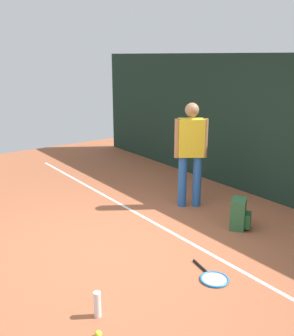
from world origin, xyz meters
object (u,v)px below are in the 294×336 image
object	(u,v)px
backpack	(239,214)
water_bottle	(97,304)
tennis_ball_near_player	(98,334)
tennis_racket	(213,278)
tennis_player	(191,149)

from	to	relation	value
backpack	water_bottle	bearing A→B (deg)	156.66
water_bottle	tennis_ball_near_player	bearing A→B (deg)	-28.25
tennis_racket	water_bottle	distance (m)	1.37
tennis_player	water_bottle	bearing A→B (deg)	-114.37
tennis_racket	tennis_ball_near_player	xyz separation A→B (m)	(0.06, -1.49, 0.02)
backpack	tennis_ball_near_player	xyz separation A→B (m)	(0.79, -2.76, -0.18)
tennis_ball_near_player	tennis_racket	bearing A→B (deg)	92.26
tennis_ball_near_player	backpack	bearing A→B (deg)	105.92
tennis_player	water_bottle	world-z (taller)	tennis_player
tennis_racket	water_bottle	world-z (taller)	water_bottle
tennis_player	water_bottle	xyz separation A→B (m)	(1.60, -2.63, -0.84)
tennis_ball_near_player	tennis_player	bearing A→B (deg)	123.85
tennis_player	backpack	distance (m)	1.31
tennis_player	tennis_racket	world-z (taller)	tennis_player
tennis_racket	backpack	size ratio (longest dim) A/B	1.45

